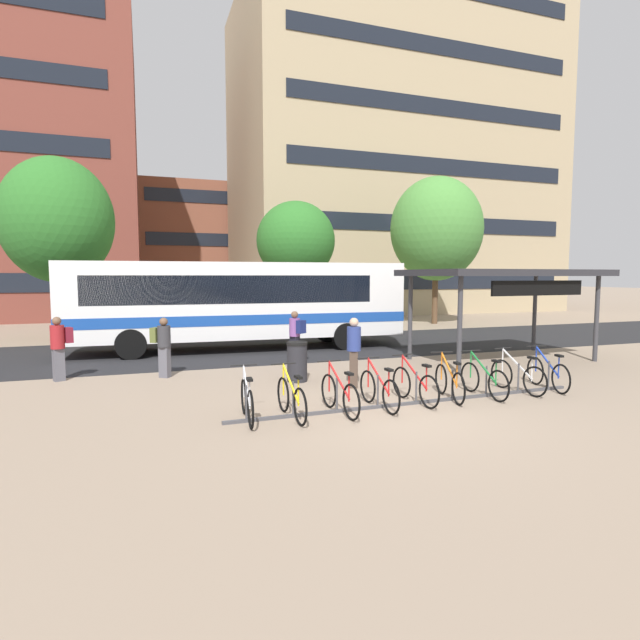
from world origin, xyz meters
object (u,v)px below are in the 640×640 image
Objects in this scene: street_tree_0 at (296,241)px; parked_bicycle_red_4 at (415,385)px; parked_bicycle_yellow_1 at (291,399)px; parked_bicycle_orange_5 at (449,382)px; parked_bicycle_white_7 at (518,376)px; street_tree_1 at (57,220)px; commuter_grey_pack_3 at (354,347)px; parked_bicycle_blue_8 at (548,373)px; commuter_navy_pack_2 at (296,333)px; parked_bicycle_silver_0 at (247,401)px; parked_bicycle_red_2 at (340,395)px; parked_bicycle_green_6 at (484,380)px; city_bus at (242,302)px; commuter_olive_pack_0 at (163,343)px; parked_bicycle_red_3 at (379,390)px; street_tree_2 at (436,229)px; commuter_maroon_pack_1 at (59,344)px; transit_shelter at (504,275)px; trash_bin at (297,361)px.

parked_bicycle_red_4 is at bearing -97.59° from street_tree_0.
parked_bicycle_orange_5 is at bearing -88.36° from parked_bicycle_yellow_1.
parked_bicycle_white_7 is 0.22× the size of street_tree_1.
commuter_grey_pack_3 is 0.26× the size of street_tree_0.
street_tree_0 reaches higher than parked_bicycle_blue_8.
commuter_navy_pack_2 reaches higher than parked_bicycle_yellow_1.
parked_bicycle_red_2 is (1.83, -0.11, 0.00)m from parked_bicycle_silver_0.
parked_bicycle_orange_5 is at bearing 87.38° from parked_bicycle_green_6.
city_bus is 7.50× the size of commuter_olive_pack_0.
parked_bicycle_red_3 is 5.70m from commuter_navy_pack_2.
commuter_maroon_pack_1 is at bearing -149.94° from street_tree_2.
commuter_olive_pack_0 is (-2.16, 4.88, 0.55)m from parked_bicycle_yellow_1.
parked_bicycle_green_6 is (0.87, -0.05, 0.00)m from parked_bicycle_orange_5.
street_tree_2 reaches higher than parked_bicycle_green_6.
transit_shelter is 7.56m from trash_bin.
parked_bicycle_red_3 is at bearing 107.68° from parked_bicycle_orange_5.
commuter_olive_pack_0 is 19.06m from street_tree_2.
parked_bicycle_green_6 is (3.59, 0.22, 0.00)m from parked_bicycle_red_2.
parked_bicycle_yellow_1 is 9.50m from transit_shelter.
street_tree_0 is at bearing -17.95° from parked_bicycle_red_2.
street_tree_2 is at bearing 29.98° from city_bus.
street_tree_0 is at bearing 7.68° from street_tree_1.
street_tree_2 reaches higher than commuter_grey_pack_3.
transit_shelter reaches higher than parked_bicycle_green_6.
commuter_grey_pack_3 is (-1.51, 1.83, 0.61)m from parked_bicycle_orange_5.
transit_shelter reaches higher than parked_bicycle_red_3.
parked_bicycle_orange_5 is 2.45m from commuter_grey_pack_3.
city_bus is at bearing 43.06° from parked_bicycle_blue_8.
street_tree_0 reaches higher than commuter_maroon_pack_1.
parked_bicycle_yellow_1 is 17.45m from street_tree_0.
street_tree_0 reaches higher than commuter_olive_pack_0.
commuter_navy_pack_2 is 3.70m from commuter_grey_pack_3.
parked_bicycle_red_4 is 5.66m from commuter_navy_pack_2.
parked_bicycle_red_3 and parked_bicycle_red_4 have the same top height.
street_tree_1 is at bearing 8.45° from commuter_navy_pack_2.
parked_bicycle_blue_8 is (5.52, 0.33, 0.00)m from parked_bicycle_red_2.
parked_bicycle_orange_5 is 1.90m from parked_bicycle_white_7.
parked_bicycle_red_4 is 1.00× the size of commuter_grey_pack_3.
city_bus is 9.39m from parked_bicycle_yellow_1.
parked_bicycle_blue_8 is at bearing -76.18° from parked_bicycle_orange_5.
commuter_maroon_pack_1 is at bearing 51.49° from parked_bicycle_red_4.
parked_bicycle_blue_8 is (5.74, -8.92, -1.39)m from city_bus.
parked_bicycle_red_2 is at bearing 89.07° from parked_bicycle_white_7.
commuter_maroon_pack_1 reaches higher than parked_bicycle_red_4.
street_tree_2 is (11.09, 15.46, 4.96)m from parked_bicycle_red_3.
commuter_grey_pack_3 is 1.66× the size of trash_bin.
parked_bicycle_red_2 is 0.21× the size of street_tree_2.
street_tree_0 reaches higher than commuter_grey_pack_3.
commuter_grey_pack_3 reaches higher than parked_bicycle_green_6.
parked_bicycle_white_7 is at bearing -84.16° from parked_bicycle_silver_0.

